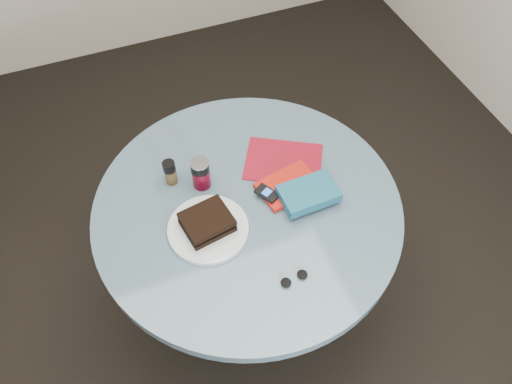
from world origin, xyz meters
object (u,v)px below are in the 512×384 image
object	(u,v)px
sandwich	(207,222)
mp3_player	(267,193)
novel	(309,193)
pepper_grinder	(170,172)
soda_can	(201,174)
magazine	(283,162)
table	(248,231)
plate	(208,229)
headphones	(294,278)
red_book	(288,186)

from	to	relation	value
sandwich	mp3_player	size ratio (longest dim) A/B	1.87
novel	mp3_player	world-z (taller)	novel
mp3_player	pepper_grinder	bearing A→B (deg)	145.99
soda_can	magazine	bearing A→B (deg)	-1.96
table	mp3_player	world-z (taller)	mp3_player
plate	sandwich	world-z (taller)	sandwich
mp3_player	sandwich	bearing A→B (deg)	-168.47
soda_can	pepper_grinder	distance (m)	0.10
plate	headphones	bearing A→B (deg)	-54.79
plate	soda_can	distance (m)	0.19
table	plate	xyz separation A→B (m)	(-0.15, -0.05, 0.17)
plate	red_book	distance (m)	0.30
novel	plate	bearing A→B (deg)	176.68
pepper_grinder	novel	xyz separation A→B (m)	(0.39, -0.24, -0.01)
soda_can	pepper_grinder	xyz separation A→B (m)	(-0.09, 0.05, -0.01)
headphones	mp3_player	bearing A→B (deg)	82.91
mp3_player	magazine	bearing A→B (deg)	47.45
table	pepper_grinder	distance (m)	0.34
red_book	sandwich	bearing A→B (deg)	-179.77
magazine	mp3_player	distance (m)	0.17
sandwich	table	bearing A→B (deg)	17.12
table	novel	bearing A→B (deg)	-17.46
table	magazine	bearing A→B (deg)	33.88
soda_can	red_book	world-z (taller)	soda_can
soda_can	mp3_player	world-z (taller)	soda_can
magazine	novel	xyz separation A→B (m)	(0.01, -0.18, 0.04)
pepper_grinder	magazine	distance (m)	0.39
plate	mp3_player	xyz separation A→B (m)	(0.22, 0.05, 0.02)
sandwich	pepper_grinder	size ratio (longest dim) A/B	1.71
plate	mp3_player	bearing A→B (deg)	12.55
table	mp3_player	size ratio (longest dim) A/B	11.53
novel	magazine	bearing A→B (deg)	90.84
sandwich	mp3_player	world-z (taller)	sandwich
pepper_grinder	magazine	world-z (taller)	pepper_grinder
table	novel	world-z (taller)	novel
red_book	headphones	distance (m)	0.34
plate	magazine	xyz separation A→B (m)	(0.33, 0.17, -0.01)
plate	novel	xyz separation A→B (m)	(0.34, -0.01, 0.03)
soda_can	mp3_player	bearing A→B (deg)	-36.50
table	mp3_player	xyz separation A→B (m)	(0.07, -0.00, 0.19)
sandwich	mp3_player	xyz separation A→B (m)	(0.22, 0.04, -0.01)
table	red_book	xyz separation A→B (m)	(0.15, 0.01, 0.18)
red_book	mp3_player	xyz separation A→B (m)	(-0.08, -0.01, 0.01)
soda_can	novel	bearing A→B (deg)	-32.34
soda_can	red_book	size ratio (longest dim) A/B	0.59
novel	table	bearing A→B (deg)	160.75
sandwich	soda_can	xyz separation A→B (m)	(0.04, 0.18, 0.02)
soda_can	novel	distance (m)	0.35
novel	mp3_player	xyz separation A→B (m)	(-0.12, 0.06, -0.01)
plate	sandwich	size ratio (longest dim) A/B	1.55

